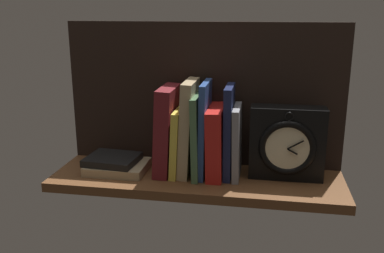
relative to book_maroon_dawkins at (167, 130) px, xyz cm
name	(u,v)px	position (x,y,z in cm)	size (l,w,h in cm)	color
ground_plane	(197,180)	(8.72, -2.47, -13.14)	(78.45, 23.66, 2.50)	brown
back_panel	(203,95)	(8.72, 8.76, 8.37)	(78.45, 1.20, 40.52)	black
book_maroon_dawkins	(167,130)	(0.00, 0.00, 0.00)	(4.04, 14.76, 23.78)	maroon
book_yellow_seinlanguage	(179,141)	(3.27, 0.00, -2.87)	(1.90, 14.62, 18.05)	gold
book_tan_shortstories	(188,128)	(5.95, 0.00, 0.93)	(2.85, 13.77, 25.65)	tan
book_green_romantic	(198,134)	(8.52, 0.00, -0.82)	(1.70, 16.33, 22.15)	#476B44
book_blue_modern	(205,129)	(10.48, 0.00, 0.81)	(1.62, 14.07, 25.40)	#2D4C8E
book_red_requiem	(216,141)	(13.64, 0.00, -2.54)	(4.10, 15.73, 18.71)	red
book_navy_bierce	(229,132)	(16.99, 0.00, 0.39)	(2.00, 12.41, 24.57)	#192147
book_gray_chess	(237,142)	(19.17, 0.00, -2.30)	(1.77, 13.24, 19.19)	gray
framed_clock	(287,144)	(32.26, 0.34, -2.24)	(19.41, 7.74, 19.41)	black
book_stack_side	(116,164)	(-14.27, -2.52, -9.88)	(16.92, 13.48, 4.28)	#9E8966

